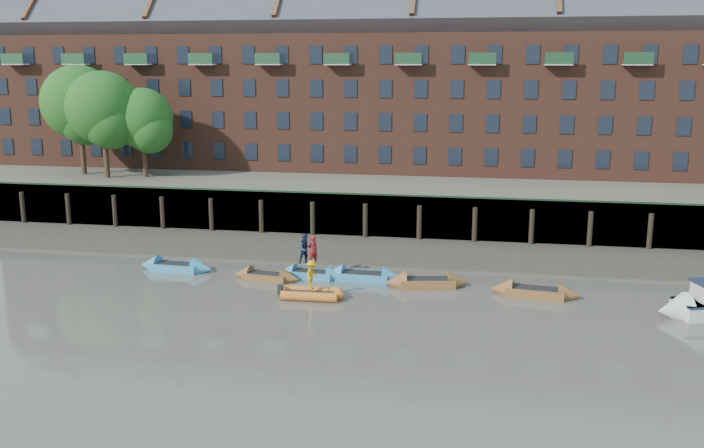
% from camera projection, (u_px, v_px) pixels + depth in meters
% --- Properties ---
extents(ground, '(220.00, 220.00, 0.00)m').
position_uv_depth(ground, '(331.00, 348.00, 34.03)').
color(ground, '#5C5751').
rests_on(ground, ground).
extents(foreshore, '(110.00, 8.00, 0.50)m').
position_uv_depth(foreshore, '(385.00, 252.00, 51.33)').
color(foreshore, '#3D382F').
rests_on(foreshore, ground).
extents(mud_band, '(110.00, 1.60, 0.10)m').
position_uv_depth(mud_band, '(378.00, 265.00, 48.06)').
color(mud_band, '#4C4336').
rests_on(mud_band, ground).
extents(river_wall, '(110.00, 1.23, 3.30)m').
position_uv_depth(river_wall, '(393.00, 216.00, 55.20)').
color(river_wall, '#2D2A26').
rests_on(river_wall, ground).
extents(bank_terrace, '(110.00, 28.00, 3.20)m').
position_uv_depth(bank_terrace, '(412.00, 187.00, 68.28)').
color(bank_terrace, '#5E594D').
rests_on(bank_terrace, ground).
extents(apartment_terrace, '(80.60, 15.56, 20.98)m').
position_uv_depth(apartment_terrace, '(415.00, 62.00, 66.85)').
color(apartment_terrace, brown).
rests_on(apartment_terrace, bank_terrace).
extents(tree_cluster, '(11.76, 7.74, 9.40)m').
position_uv_depth(tree_cluster, '(101.00, 108.00, 62.91)').
color(tree_cluster, '#3A281C').
rests_on(tree_cluster, bank_terrace).
extents(rowboat_1, '(4.90, 1.71, 1.40)m').
position_uv_depth(rowboat_1, '(176.00, 267.00, 46.64)').
color(rowboat_1, teal).
rests_on(rowboat_1, ground).
extents(rowboat_2, '(4.32, 1.78, 1.22)m').
position_uv_depth(rowboat_2, '(267.00, 276.00, 44.68)').
color(rowboat_2, brown).
rests_on(rowboat_2, ground).
extents(rowboat_3, '(4.35, 1.68, 1.23)m').
position_uv_depth(rowboat_3, '(311.00, 274.00, 45.11)').
color(rowboat_3, teal).
rests_on(rowboat_3, ground).
extents(rowboat_4, '(4.93, 1.59, 1.42)m').
position_uv_depth(rowboat_4, '(363.00, 276.00, 44.56)').
color(rowboat_4, teal).
rests_on(rowboat_4, ground).
extents(rowboat_5, '(5.12, 2.39, 1.43)m').
position_uv_depth(rowboat_5, '(427.00, 282.00, 43.32)').
color(rowboat_5, brown).
rests_on(rowboat_5, ground).
extents(rowboat_6, '(5.08, 2.04, 1.43)m').
position_uv_depth(rowboat_6, '(535.00, 292.00, 41.52)').
color(rowboat_6, brown).
rests_on(rowboat_6, ground).
extents(rib_tender, '(3.45, 1.70, 0.60)m').
position_uv_depth(rib_tender, '(313.00, 294.00, 41.18)').
color(rib_tender, orange).
rests_on(rib_tender, ground).
extents(motor_launch, '(6.07, 3.65, 2.38)m').
position_uv_depth(motor_launch, '(704.00, 305.00, 38.13)').
color(motor_launch, silver).
rests_on(motor_launch, ground).
extents(person_rower_a, '(0.79, 0.76, 1.82)m').
position_uv_depth(person_rower_a, '(313.00, 250.00, 44.80)').
color(person_rower_a, maroon).
rests_on(person_rower_a, rowboat_3).
extents(person_rower_b, '(1.17, 1.12, 1.89)m').
position_uv_depth(person_rower_b, '(306.00, 249.00, 44.94)').
color(person_rower_b, '#19233F').
rests_on(person_rower_b, rowboat_3).
extents(person_rib_crew, '(0.77, 1.14, 1.64)m').
position_uv_depth(person_rib_crew, '(312.00, 275.00, 40.87)').
color(person_rib_crew, orange).
rests_on(person_rib_crew, rib_tender).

